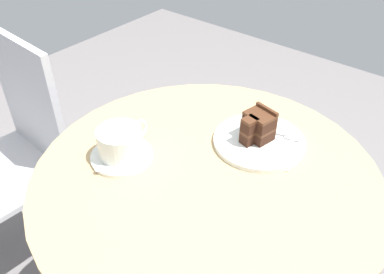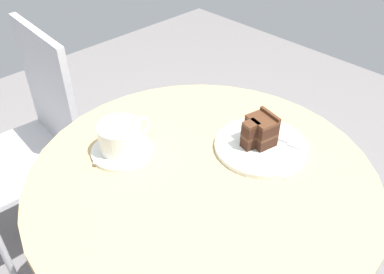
{
  "view_description": "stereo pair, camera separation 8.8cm",
  "coord_description": "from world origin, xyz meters",
  "px_view_note": "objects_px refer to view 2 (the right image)",
  "views": [
    {
      "loc": [
        -0.55,
        -0.4,
        1.38
      ],
      "look_at": [
        0.04,
        0.08,
        0.79
      ],
      "focal_mm": 38.0,
      "sensor_mm": 36.0,
      "label": 1
    },
    {
      "loc": [
        -0.49,
        -0.47,
        1.38
      ],
      "look_at": [
        0.04,
        0.08,
        0.79
      ],
      "focal_mm": 38.0,
      "sensor_mm": 36.0,
      "label": 2
    }
  ],
  "objects_px": {
    "saucer": "(122,151)",
    "cafe_chair": "(33,133)",
    "coffee_cup": "(121,137)",
    "cake_plate": "(261,146)",
    "napkin": "(269,153)",
    "teaspoon": "(111,160)",
    "cake_slice": "(260,131)",
    "fork": "(282,140)"
  },
  "relations": [
    {
      "from": "cake_slice",
      "to": "cafe_chair",
      "type": "bearing_deg",
      "value": 108.58
    },
    {
      "from": "cake_plate",
      "to": "coffee_cup",
      "type": "bearing_deg",
      "value": 137.78
    },
    {
      "from": "saucer",
      "to": "teaspoon",
      "type": "xyz_separation_m",
      "value": [
        -0.04,
        -0.02,
        0.01
      ]
    },
    {
      "from": "napkin",
      "to": "saucer",
      "type": "bearing_deg",
      "value": 134.7
    },
    {
      "from": "coffee_cup",
      "to": "cafe_chair",
      "type": "bearing_deg",
      "value": 91.2
    },
    {
      "from": "coffee_cup",
      "to": "cake_plate",
      "type": "bearing_deg",
      "value": -42.22
    },
    {
      "from": "cake_plate",
      "to": "cake_slice",
      "type": "bearing_deg",
      "value": 90.23
    },
    {
      "from": "napkin",
      "to": "coffee_cup",
      "type": "bearing_deg",
      "value": 134.03
    },
    {
      "from": "fork",
      "to": "cafe_chair",
      "type": "xyz_separation_m",
      "value": [
        -0.31,
        0.81,
        -0.26
      ]
    },
    {
      "from": "coffee_cup",
      "to": "napkin",
      "type": "height_order",
      "value": "coffee_cup"
    },
    {
      "from": "cake_slice",
      "to": "napkin",
      "type": "xyz_separation_m",
      "value": [
        -0.0,
        -0.04,
        -0.05
      ]
    },
    {
      "from": "saucer",
      "to": "cake_plate",
      "type": "distance_m",
      "value": 0.34
    },
    {
      "from": "saucer",
      "to": "cafe_chair",
      "type": "xyz_separation_m",
      "value": [
        -0.01,
        0.56,
        -0.25
      ]
    },
    {
      "from": "saucer",
      "to": "napkin",
      "type": "distance_m",
      "value": 0.35
    },
    {
      "from": "saucer",
      "to": "napkin",
      "type": "xyz_separation_m",
      "value": [
        0.25,
        -0.25,
        -0.0
      ]
    },
    {
      "from": "teaspoon",
      "to": "cafe_chair",
      "type": "bearing_deg",
      "value": -57.19
    },
    {
      "from": "cake_slice",
      "to": "fork",
      "type": "distance_m",
      "value": 0.07
    },
    {
      "from": "napkin",
      "to": "cake_slice",
      "type": "bearing_deg",
      "value": 84.29
    },
    {
      "from": "saucer",
      "to": "coffee_cup",
      "type": "height_order",
      "value": "coffee_cup"
    },
    {
      "from": "saucer",
      "to": "cafe_chair",
      "type": "distance_m",
      "value": 0.61
    },
    {
      "from": "teaspoon",
      "to": "cake_plate",
      "type": "distance_m",
      "value": 0.36
    },
    {
      "from": "cake_slice",
      "to": "coffee_cup",
      "type": "bearing_deg",
      "value": 138.94
    },
    {
      "from": "coffee_cup",
      "to": "cafe_chair",
      "type": "height_order",
      "value": "cafe_chair"
    },
    {
      "from": "coffee_cup",
      "to": "cake_plate",
      "type": "xyz_separation_m",
      "value": [
        0.25,
        -0.22,
        -0.04
      ]
    },
    {
      "from": "coffee_cup",
      "to": "teaspoon",
      "type": "height_order",
      "value": "coffee_cup"
    },
    {
      "from": "cafe_chair",
      "to": "teaspoon",
      "type": "bearing_deg",
      "value": 0.19
    },
    {
      "from": "napkin",
      "to": "cafe_chair",
      "type": "height_order",
      "value": "cafe_chair"
    },
    {
      "from": "cake_plate",
      "to": "cafe_chair",
      "type": "relative_size",
      "value": 0.26
    },
    {
      "from": "saucer",
      "to": "fork",
      "type": "relative_size",
      "value": 1.03
    },
    {
      "from": "teaspoon",
      "to": "cafe_chair",
      "type": "distance_m",
      "value": 0.63
    },
    {
      "from": "cake_slice",
      "to": "cafe_chair",
      "type": "distance_m",
      "value": 0.86
    },
    {
      "from": "cake_slice",
      "to": "fork",
      "type": "bearing_deg",
      "value": -36.33
    },
    {
      "from": "teaspoon",
      "to": "cake_slice",
      "type": "distance_m",
      "value": 0.36
    },
    {
      "from": "teaspoon",
      "to": "saucer",
      "type": "bearing_deg",
      "value": -122.33
    },
    {
      "from": "saucer",
      "to": "coffee_cup",
      "type": "relative_size",
      "value": 1.05
    },
    {
      "from": "teaspoon",
      "to": "cake_slice",
      "type": "bearing_deg",
      "value": -177.48
    },
    {
      "from": "fork",
      "to": "saucer",
      "type": "bearing_deg",
      "value": -142.07
    },
    {
      "from": "saucer",
      "to": "cake_slice",
      "type": "relative_size",
      "value": 1.72
    },
    {
      "from": "cake_slice",
      "to": "cake_plate",
      "type": "bearing_deg",
      "value": -89.77
    },
    {
      "from": "saucer",
      "to": "coffee_cup",
      "type": "xyz_separation_m",
      "value": [
        0.0,
        0.0,
        0.04
      ]
    },
    {
      "from": "teaspoon",
      "to": "fork",
      "type": "height_order",
      "value": "fork"
    },
    {
      "from": "coffee_cup",
      "to": "cake_plate",
      "type": "relative_size",
      "value": 0.62
    }
  ]
}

